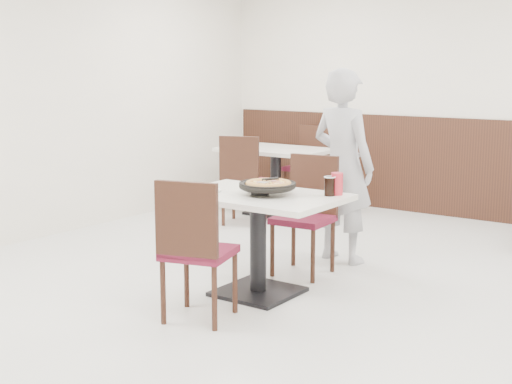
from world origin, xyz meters
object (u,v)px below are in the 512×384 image
Objects in this scene: pizza at (268,186)px; red_cup at (337,184)px; cola_glass at (330,187)px; side_plate at (208,190)px; bg_chair_left_near at (244,179)px; diner_person at (343,166)px; main_table at (258,244)px; chair_near at (199,249)px; bg_table_left at (276,181)px; pizza_pan at (267,189)px; chair_far at (303,216)px; bg_chair_left_far at (306,166)px.

red_cup is (0.41, 0.27, 0.02)m from pizza.
pizza is 0.44m from cola_glass.
pizza is at bearing 20.95° from side_plate.
diner_person is at bearing -44.05° from bg_chair_left_near.
main_table is at bearing -70.84° from bg_chair_left_near.
chair_near is 1.12m from red_cup.
bg_chair_left_near reaches higher than bg_table_left.
diner_person is (-0.03, 1.17, 0.03)m from pizza_pan.
main_table is 0.68m from cola_glass.
chair_far is 1.00× the size of bg_chair_left_far.
red_cup is 2.58m from bg_chair_left_near.
diner_person is at bearing 91.25° from pizza_pan.
pizza_pan is 1.18× the size of pizza.
chair_near is at bearing 97.02° from diner_person.
side_plate is at bearing -161.07° from pizza_pan.
diner_person reaches higher than red_cup.
main_table is 7.50× the size of red_cup.
bg_chair_left_far is at bearing 124.19° from cola_glass.
main_table is 0.44m from pizza.
bg_chair_left_near is at bearing -15.46° from diner_person.
side_plate is 3.48m from bg_chair_left_far.
chair_far is 0.65m from diner_person.
chair_near is at bearing -56.68° from side_plate.
bg_table_left is at bearing -31.11° from diner_person.
chair_near and chair_far have the same top height.
chair_far is 2.92m from bg_chair_left_far.
chair_near is 3.49m from bg_table_left.
side_plate is (-0.35, -0.76, 0.28)m from chair_far.
bg_chair_left_far is (-1.97, 2.90, -0.34)m from cola_glass.
pizza is 0.25× the size of bg_table_left.
red_cup is (0.02, 0.06, 0.02)m from cola_glass.
bg_chair_left_near reaches higher than side_plate.
pizza reaches higher than main_table.
bg_chair_left_near is (-1.58, 1.86, -0.34)m from pizza.
chair_near reaches higher than main_table.
red_cup is 0.13× the size of bg_table_left.
bg_chair_left_far reaches higher than pizza.
bg_chair_left_far is at bearing 117.05° from pizza.
red_cup is at bearing 34.53° from pizza_pan.
chair_near is 1.00× the size of chair_far.
chair_far is 2.73× the size of pizza_pan.
cola_glass is 0.11× the size of bg_table_left.
chair_near is 1.00× the size of bg_chair_left_far.
cola_glass is 0.14× the size of bg_chair_left_far.
chair_far is at bearing -50.96° from bg_table_left.
chair_near is 3.23× the size of pizza.
chair_far is 1.97m from bg_chair_left_near.
chair_far is 7.31× the size of cola_glass.
pizza is 0.31× the size of bg_chair_left_far.
side_plate is 2.35m from bg_chair_left_near.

